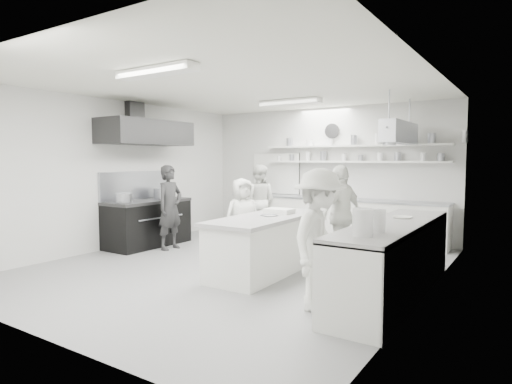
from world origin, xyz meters
The scene contains 27 objects.
floor centered at (0.00, 0.00, -0.01)m, with size 6.00×7.00×0.02m, color gray.
ceiling centered at (0.00, 0.00, 3.01)m, with size 6.00×7.00×0.02m, color silver.
wall_back centered at (0.00, 3.50, 1.50)m, with size 6.00×0.04×3.00m, color silver.
wall_front centered at (0.00, -3.50, 1.50)m, with size 6.00×0.04×3.00m, color silver.
wall_left centered at (-3.00, 0.00, 1.50)m, with size 0.04×7.00×3.00m, color silver.
wall_right centered at (3.00, 0.00, 1.50)m, with size 0.04×7.00×3.00m, color silver.
stove centered at (-2.60, 0.40, 0.45)m, with size 0.80×1.80×0.90m, color black.
exhaust_hood centered at (-2.60, 0.40, 2.35)m, with size 0.85×2.00×0.50m, color #2B2B2B.
back_counter centered at (0.30, 3.20, 0.46)m, with size 5.00×0.60×0.92m, color white.
shelf_lower centered at (0.70, 3.37, 1.75)m, with size 4.20×0.26×0.04m, color white.
shelf_upper centered at (0.70, 3.37, 2.10)m, with size 4.20×0.26×0.04m, color white.
pass_through_window centered at (-1.30, 3.48, 1.45)m, with size 1.30×0.04×1.00m, color black.
wall_clock centered at (0.20, 3.46, 2.45)m, with size 0.32×0.32×0.05m, color silver.
right_counter centered at (2.65, -0.20, 0.47)m, with size 0.74×3.30×0.94m, color white.
pot_rack centered at (2.00, 2.40, 2.30)m, with size 0.30×1.60×0.40m, color #A1A4AD.
light_fixture_front centered at (0.00, -1.80, 2.94)m, with size 1.30×0.25×0.10m, color white.
light_fixture_rear centered at (0.00, 1.80, 2.94)m, with size 1.30×0.25×0.10m, color white.
prep_island centered at (0.60, -0.05, 0.43)m, with size 0.86×2.31×0.85m, color white.
stove_pot centered at (-2.60, 0.83, 1.05)m, with size 0.36×0.36×0.27m, color #A1A4AD.
cook_stove centered at (-1.95, 0.40, 0.84)m, with size 0.62×0.40×1.69m, color #262626.
cook_back centered at (-1.25, 2.58, 0.84)m, with size 0.82×0.64×1.68m, color white.
cook_island_left centered at (-0.41, 0.72, 0.73)m, with size 0.71×0.46×1.45m, color white.
cook_island_right centered at (1.37, 1.19, 0.85)m, with size 1.00×0.42×1.71m, color white.
cook_right centered at (2.06, -1.22, 0.85)m, with size 1.10×0.63×1.70m, color white.
bowl_island_a centered at (0.62, 0.00, 0.89)m, with size 0.27×0.27×0.07m, color #A1A4AD.
bowl_island_b centered at (0.59, 0.23, 0.88)m, with size 0.18×0.18×0.06m, color white.
bowl_right centered at (2.62, 0.31, 0.97)m, with size 0.26×0.26×0.06m, color white.
Camera 1 is at (4.21, -5.87, 1.80)m, focal length 30.42 mm.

